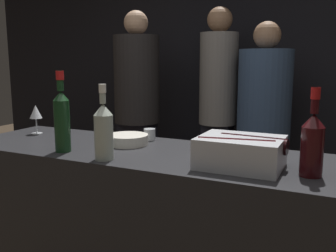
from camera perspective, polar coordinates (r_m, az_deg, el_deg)
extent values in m
cube|color=black|center=(3.63, 13.91, 9.79)|extent=(6.40, 0.06, 2.80)
cube|color=black|center=(1.91, -0.41, -18.28)|extent=(2.15, 0.60, 0.97)
cube|color=#B7BABF|center=(1.51, 10.97, -3.94)|extent=(0.32, 0.25, 0.12)
cylinder|color=black|center=(1.47, 10.28, -3.12)|extent=(0.30, 0.12, 0.07)
cylinder|color=black|center=(1.54, 12.84, -2.64)|extent=(0.27, 0.08, 0.06)
cylinder|color=silver|center=(1.91, -6.14, -2.07)|extent=(0.21, 0.21, 0.05)
cylinder|color=gray|center=(1.90, -6.15, -1.44)|extent=(0.17, 0.17, 0.01)
cylinder|color=silver|center=(2.32, -19.34, -1.06)|extent=(0.06, 0.06, 0.00)
cylinder|color=silver|center=(2.31, -19.40, 0.05)|extent=(0.01, 0.01, 0.09)
cone|color=silver|center=(2.30, -19.52, 2.07)|extent=(0.07, 0.07, 0.08)
cylinder|color=silver|center=(2.01, -2.82, -1.29)|extent=(0.06, 0.06, 0.06)
sphere|color=#EFB256|center=(2.00, -2.82, -1.20)|extent=(0.03, 0.03, 0.03)
cylinder|color=black|center=(1.46, 21.06, -3.69)|extent=(0.08, 0.08, 0.18)
cone|color=black|center=(1.44, 21.34, 0.81)|extent=(0.08, 0.08, 0.05)
cylinder|color=black|center=(1.43, 21.52, 3.64)|extent=(0.03, 0.03, 0.09)
cylinder|color=maroon|center=(1.43, 21.58, 4.67)|extent=(0.03, 0.03, 0.04)
cylinder|color=#143319|center=(1.80, -15.81, -0.03)|extent=(0.07, 0.07, 0.24)
cone|color=#143319|center=(1.78, -16.02, 4.45)|extent=(0.07, 0.07, 0.04)
cylinder|color=#143319|center=(1.78, -16.13, 6.62)|extent=(0.03, 0.03, 0.09)
cylinder|color=red|center=(1.78, -16.16, 7.43)|extent=(0.04, 0.04, 0.04)
cylinder|color=#9EA899|center=(1.62, -9.75, -1.74)|extent=(0.08, 0.08, 0.19)
cone|color=#9EA899|center=(1.60, -9.88, 2.51)|extent=(0.08, 0.08, 0.05)
cylinder|color=#9EA899|center=(1.59, -9.94, 4.84)|extent=(0.03, 0.03, 0.08)
cylinder|color=silver|center=(1.59, -9.97, 5.65)|extent=(0.03, 0.03, 0.04)
cube|color=black|center=(3.47, -4.59, -6.29)|extent=(0.30, 0.22, 0.84)
cylinder|color=black|center=(3.34, -4.78, 7.07)|extent=(0.40, 0.40, 0.76)
sphere|color=tan|center=(3.35, -4.90, 15.40)|extent=(0.21, 0.21, 0.21)
cube|color=black|center=(3.18, 13.93, -8.78)|extent=(0.31, 0.23, 0.77)
cylinder|color=#334766|center=(3.03, 14.50, 4.56)|extent=(0.42, 0.42, 0.71)
sphere|color=#997051|center=(3.03, 14.88, 13.23)|extent=(0.21, 0.21, 0.21)
cube|color=black|center=(3.36, 7.38, -6.82)|extent=(0.24, 0.18, 0.85)
cylinder|color=slate|center=(3.23, 7.70, 7.10)|extent=(0.32, 0.32, 0.77)
sphere|color=#997051|center=(3.24, 7.90, 15.78)|extent=(0.21, 0.21, 0.21)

